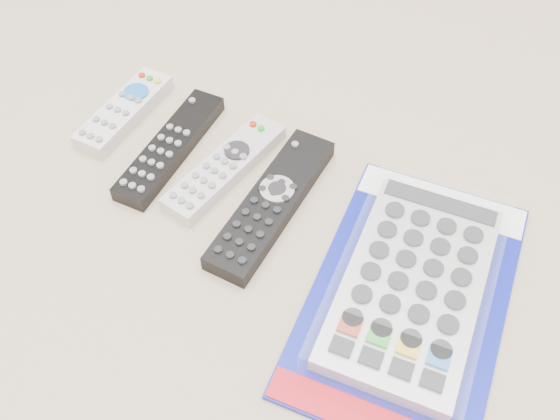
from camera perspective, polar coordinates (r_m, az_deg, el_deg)
The scene contains 5 objects.
remote_small_grey at distance 0.85m, azimuth -14.05°, elevation 8.77°, with size 0.05×0.16×0.02m.
remote_slim_black at distance 0.79m, azimuth -10.00°, elevation 5.70°, with size 0.06×0.20×0.02m.
remote_silver_dvd at distance 0.76m, azimuth -5.05°, elevation 3.93°, with size 0.07×0.19×0.02m.
remote_large_black at distance 0.72m, azimuth -0.75°, elevation 0.67°, with size 0.06×0.23×0.02m.
jumbo_remote_packaged at distance 0.66m, azimuth 12.06°, elevation -6.63°, with size 0.24×0.35×0.04m.
Camera 1 is at (0.26, -0.39, 0.57)m, focal length 40.00 mm.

